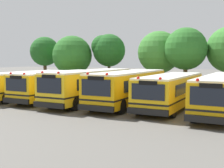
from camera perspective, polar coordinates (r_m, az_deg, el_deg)
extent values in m
plane|color=#595651|center=(23.95, -0.51, -3.80)|extent=(160.00, 160.00, 0.00)
cube|color=yellow|center=(28.36, -16.14, 0.05)|extent=(2.62, 9.80, 1.93)
cube|color=white|center=(28.29, -16.19, 2.13)|extent=(2.57, 9.60, 0.12)
cube|color=black|center=(27.72, -13.81, 0.64)|extent=(0.14, 7.62, 0.70)
cube|color=black|center=(29.42, -17.57, 0.79)|extent=(0.14, 7.62, 0.70)
cube|color=black|center=(28.39, -16.12, -0.72)|extent=(2.65, 9.90, 0.10)
cylinder|color=black|center=(25.20, -19.62, -2.50)|extent=(0.29, 1.00, 1.00)
cylinder|color=black|center=(30.08, -10.56, -1.13)|extent=(0.29, 1.00, 1.00)
cylinder|color=black|center=(31.46, -13.78, -0.92)|extent=(0.29, 1.00, 1.00)
cube|color=yellow|center=(26.65, -10.19, -0.05)|extent=(2.62, 10.05, 2.01)
cube|color=white|center=(26.58, -10.22, 2.23)|extent=(2.57, 9.85, 0.12)
cube|color=black|center=(22.94, -17.86, -3.08)|extent=(2.45, 0.21, 0.36)
cube|color=black|center=(22.85, -17.85, -0.12)|extent=(1.97, 0.10, 0.96)
cube|color=black|center=(26.14, -7.67, 0.59)|extent=(0.21, 7.80, 0.72)
cube|color=black|center=(27.61, -11.84, 0.76)|extent=(0.21, 7.80, 0.72)
cube|color=black|center=(26.68, -10.17, -0.91)|extent=(2.65, 10.15, 0.10)
sphere|color=red|center=(22.45, -16.40, 1.88)|extent=(0.18, 0.18, 0.18)
sphere|color=red|center=(23.38, -18.75, 1.94)|extent=(0.18, 0.18, 0.18)
cube|color=black|center=(22.80, -17.90, 1.23)|extent=(1.08, 0.10, 0.24)
cylinder|color=black|center=(23.30, -13.45, -2.94)|extent=(0.30, 1.01, 1.00)
cylinder|color=black|center=(24.72, -17.19, -2.57)|extent=(0.30, 1.01, 1.00)
cylinder|color=black|center=(28.75, -4.60, -1.34)|extent=(0.30, 1.01, 1.00)
cylinder|color=black|center=(29.92, -8.06, -1.12)|extent=(0.30, 1.01, 1.00)
cube|color=yellow|center=(24.50, -4.14, -0.21)|extent=(2.78, 10.50, 2.19)
cube|color=white|center=(24.43, -4.15, 2.49)|extent=(2.72, 10.29, 0.12)
cube|color=black|center=(20.34, -11.99, -3.96)|extent=(2.53, 0.23, 0.36)
cube|color=black|center=(20.22, -11.96, -0.28)|extent=(2.03, 0.12, 1.05)
cube|color=black|center=(24.10, -1.22, 0.55)|extent=(0.28, 8.14, 0.79)
cube|color=black|center=(25.41, -6.20, 0.75)|extent=(0.28, 8.14, 0.79)
cube|color=black|center=(24.55, -4.13, -1.23)|extent=(2.80, 10.61, 0.10)
sphere|color=red|center=(19.87, -10.18, 2.15)|extent=(0.18, 0.18, 0.18)
sphere|color=red|center=(20.73, -13.16, 2.21)|extent=(0.18, 0.18, 0.18)
cube|color=black|center=(20.17, -12.01, 1.42)|extent=(1.12, 0.11, 0.24)
cylinder|color=black|center=(20.85, -7.07, -3.75)|extent=(0.31, 1.01, 1.00)
cylinder|color=black|center=(22.16, -11.76, -3.30)|extent=(0.31, 1.01, 1.00)
cylinder|color=black|center=(27.06, 1.67, -1.72)|extent=(0.31, 1.01, 1.00)
cylinder|color=black|center=(28.08, -2.36, -1.48)|extent=(0.31, 1.01, 1.00)
cube|color=#EAA80C|center=(23.21, 3.24, -0.53)|extent=(2.65, 10.32, 2.15)
cube|color=white|center=(23.13, 3.26, 2.27)|extent=(2.59, 10.12, 0.12)
cube|color=black|center=(18.70, -3.16, -4.63)|extent=(2.56, 0.20, 0.36)
cube|color=black|center=(18.57, -3.11, -0.70)|extent=(2.05, 0.09, 1.03)
cube|color=black|center=(22.99, 6.45, 0.25)|extent=(0.15, 8.03, 0.78)
cube|color=black|center=(23.99, 0.74, 0.48)|extent=(0.15, 8.03, 0.78)
cube|color=black|center=(23.26, 3.24, -1.59)|extent=(2.67, 10.43, 0.10)
sphere|color=red|center=(18.33, -0.98, 1.89)|extent=(0.18, 0.18, 0.18)
sphere|color=red|center=(19.01, -4.67, 1.99)|extent=(0.18, 0.18, 0.18)
cube|color=black|center=(18.52, -3.13, 1.11)|extent=(1.13, 0.10, 0.24)
cylinder|color=black|center=(19.49, 1.84, -4.33)|extent=(0.29, 1.00, 1.00)
cylinder|color=black|center=(20.51, -3.82, -3.87)|extent=(0.29, 1.00, 1.00)
cylinder|color=black|center=(26.03, 8.42, -2.03)|extent=(0.29, 1.00, 1.00)
cylinder|color=black|center=(26.81, 3.90, -1.79)|extent=(0.29, 1.00, 1.00)
cube|color=yellow|center=(22.05, 11.23, -1.16)|extent=(2.71, 9.66, 1.97)
cube|color=white|center=(21.96, 11.27, 1.55)|extent=(2.66, 9.46, 0.12)
cube|color=black|center=(17.57, 6.76, -5.28)|extent=(2.53, 0.22, 0.36)
cube|color=black|center=(17.45, 6.86, -1.52)|extent=(2.03, 0.11, 0.94)
cube|color=black|center=(22.00, 14.61, -0.41)|extent=(0.22, 7.49, 0.71)
cube|color=black|center=(22.68, 8.39, -0.15)|extent=(0.22, 7.49, 0.71)
cube|color=black|center=(22.09, 11.21, -2.17)|extent=(2.74, 9.75, 0.10)
sphere|color=red|center=(17.32, 9.19, 1.03)|extent=(0.18, 0.18, 0.18)
sphere|color=red|center=(17.79, 5.01, 1.17)|extent=(0.18, 0.18, 0.18)
cube|color=black|center=(17.39, 6.86, 0.21)|extent=(1.12, 0.11, 0.24)
cylinder|color=black|center=(18.62, 11.54, -4.86)|extent=(0.30, 1.01, 1.00)
cylinder|color=black|center=(19.32, 5.23, -4.43)|extent=(0.30, 1.01, 1.00)
cylinder|color=black|center=(24.78, 15.57, -2.52)|extent=(0.30, 1.01, 1.00)
cylinder|color=black|center=(25.31, 10.68, -2.27)|extent=(0.30, 1.01, 1.00)
cube|color=#EAA80C|center=(21.47, 20.61, -1.48)|extent=(2.77, 11.33, 2.01)
cube|color=black|center=(16.00, 18.13, -6.51)|extent=(2.57, 0.22, 0.36)
cube|color=black|center=(15.86, 18.28, -2.27)|extent=(2.06, 0.11, 0.96)
cube|color=black|center=(21.91, 17.41, -0.42)|extent=(0.24, 8.79, 0.72)
cube|color=black|center=(21.51, 20.58, -2.55)|extent=(2.80, 11.44, 0.10)
sphere|color=red|center=(16.07, 16.01, 0.75)|extent=(0.18, 0.18, 0.18)
cube|color=black|center=(15.79, 18.32, -0.32)|extent=(1.13, 0.11, 0.24)
cylinder|color=black|center=(17.62, 15.28, -5.50)|extent=(0.30, 1.01, 1.00)
cylinder|color=black|center=(25.49, 19.05, -2.40)|extent=(0.30, 1.01, 1.00)
cylinder|color=#4C3823|center=(39.13, -12.62, 1.78)|extent=(0.43, 0.43, 3.12)
sphere|color=#1E561E|center=(39.08, -12.70, 6.10)|extent=(3.69, 3.69, 3.69)
sphere|color=#1E561E|center=(39.12, -13.07, 6.63)|extent=(2.67, 2.67, 2.67)
cylinder|color=#4C3823|center=(35.44, -7.55, 0.82)|extent=(0.32, 0.32, 2.23)
sphere|color=#286623|center=(35.35, -7.61, 5.42)|extent=(4.61, 4.61, 4.61)
sphere|color=#286623|center=(34.83, -7.10, 5.38)|extent=(2.65, 2.65, 2.65)
cylinder|color=#4C3823|center=(34.78, -0.56, 1.53)|extent=(0.33, 0.33, 3.13)
sphere|color=#1E561E|center=(34.73, -0.56, 6.44)|extent=(3.76, 3.76, 3.76)
sphere|color=#1E561E|center=(34.82, -1.82, 7.17)|extent=(2.63, 2.63, 2.63)
cylinder|color=#4C3823|center=(32.66, 8.87, 0.75)|extent=(0.36, 0.36, 2.56)
sphere|color=#387A2D|center=(32.58, 8.94, 5.99)|extent=(4.55, 4.55, 4.55)
sphere|color=#387A2D|center=(32.56, 9.24, 6.40)|extent=(3.14, 3.14, 3.14)
cylinder|color=#4C3823|center=(30.61, 13.79, 0.80)|extent=(0.41, 0.41, 3.00)
sphere|color=#286623|center=(30.55, 13.91, 6.55)|extent=(4.19, 4.19, 4.19)
sphere|color=#286623|center=(30.79, 15.00, 7.33)|extent=(2.58, 2.58, 2.58)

